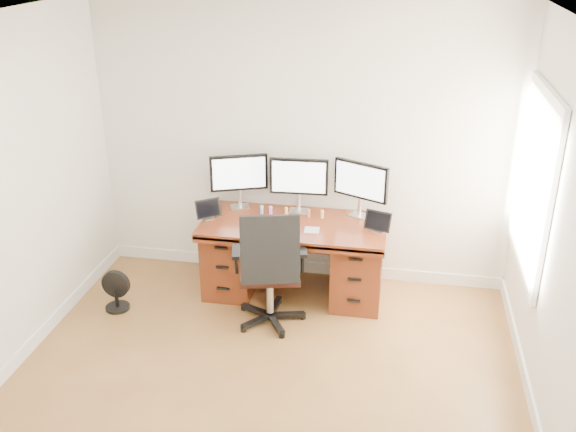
% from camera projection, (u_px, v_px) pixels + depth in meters
% --- Properties ---
extents(ground, '(4.50, 4.50, 0.00)m').
position_uv_depth(ground, '(250.00, 421.00, 4.59)').
color(ground, brown).
rests_on(ground, ground).
extents(back_wall, '(4.00, 0.10, 2.70)m').
position_uv_depth(back_wall, '(302.00, 146.00, 6.06)').
color(back_wall, white).
rests_on(back_wall, ground).
extents(right_wall, '(0.10, 4.50, 2.70)m').
position_uv_depth(right_wall, '(576.00, 272.00, 3.81)').
color(right_wall, white).
rests_on(right_wall, ground).
extents(desk, '(1.70, 0.80, 0.75)m').
position_uv_depth(desk, '(294.00, 255.00, 6.07)').
color(desk, '#5D2512').
rests_on(desk, ground).
extents(office_chair, '(0.72, 0.72, 1.12)m').
position_uv_depth(office_chair, '(270.00, 287.00, 5.58)').
color(office_chair, black).
rests_on(office_chair, ground).
extents(floor_fan, '(0.26, 0.22, 0.38)m').
position_uv_depth(floor_fan, '(116.00, 291.00, 5.88)').
color(floor_fan, black).
rests_on(floor_fan, ground).
extents(monitor_left, '(0.53, 0.23, 0.53)m').
position_uv_depth(monitor_left, '(239.00, 175.00, 6.10)').
color(monitor_left, silver).
rests_on(monitor_left, desk).
extents(monitor_center, '(0.55, 0.15, 0.53)m').
position_uv_depth(monitor_center, '(299.00, 179.00, 6.01)').
color(monitor_center, silver).
rests_on(monitor_center, desk).
extents(monitor_right, '(0.51, 0.27, 0.53)m').
position_uv_depth(monitor_right, '(361.00, 183.00, 5.91)').
color(monitor_right, silver).
rests_on(monitor_right, desk).
extents(tablet_left, '(0.23, 0.20, 0.19)m').
position_uv_depth(tablet_left, '(208.00, 210.00, 5.96)').
color(tablet_left, silver).
rests_on(tablet_left, desk).
extents(tablet_right, '(0.25, 0.14, 0.19)m').
position_uv_depth(tablet_right, '(378.00, 223.00, 5.70)').
color(tablet_right, silver).
rests_on(tablet_right, desk).
extents(keyboard, '(0.27, 0.15, 0.01)m').
position_uv_depth(keyboard, '(285.00, 229.00, 5.77)').
color(keyboard, silver).
rests_on(keyboard, desk).
extents(trackpad, '(0.14, 0.14, 0.01)m').
position_uv_depth(trackpad, '(312.00, 230.00, 5.75)').
color(trackpad, silver).
rests_on(trackpad, desk).
extents(drawing_tablet, '(0.22, 0.16, 0.01)m').
position_uv_depth(drawing_tablet, '(265.00, 231.00, 5.74)').
color(drawing_tablet, black).
rests_on(drawing_tablet, desk).
extents(phone, '(0.13, 0.09, 0.01)m').
position_uv_depth(phone, '(288.00, 223.00, 5.89)').
color(phone, black).
rests_on(phone, desk).
extents(figurine_blue, '(0.04, 0.04, 0.09)m').
position_uv_depth(figurine_blue, '(262.00, 209.00, 6.07)').
color(figurine_blue, '#6DADF2').
rests_on(figurine_blue, desk).
extents(figurine_purple, '(0.04, 0.04, 0.09)m').
position_uv_depth(figurine_purple, '(271.00, 210.00, 6.06)').
color(figurine_purple, '#BB6FE2').
rests_on(figurine_purple, desk).
extents(figurine_orange, '(0.04, 0.04, 0.09)m').
position_uv_depth(figurine_orange, '(286.00, 211.00, 6.04)').
color(figurine_orange, '#EFA658').
rests_on(figurine_orange, desk).
extents(figurine_brown, '(0.04, 0.04, 0.09)m').
position_uv_depth(figurine_brown, '(308.00, 212.00, 6.00)').
color(figurine_brown, '#985C48').
rests_on(figurine_brown, desk).
extents(figurine_yellow, '(0.04, 0.04, 0.09)m').
position_uv_depth(figurine_yellow, '(322.00, 213.00, 5.98)').
color(figurine_yellow, '#D4B253').
rests_on(figurine_yellow, desk).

